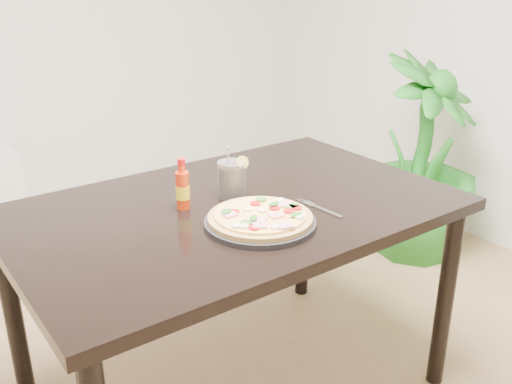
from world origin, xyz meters
TOP-DOWN VIEW (x-y plane):
  - dining_table at (0.14, 0.18)m, footprint 1.40×0.90m
  - plate at (0.12, 0.01)m, footprint 0.33×0.33m
  - pizza at (0.12, 0.00)m, footprint 0.31×0.31m
  - hot_sauce_bottle at (-0.01, 0.25)m, footprint 0.05×0.05m
  - cola_cup at (0.17, 0.24)m, footprint 0.10×0.09m
  - fork at (0.34, -0.00)m, footprint 0.03×0.19m
  - houseplant at (1.57, 0.55)m, footprint 0.75×0.75m
  - plant_pot at (1.57, 0.55)m, footprint 0.28×0.28m

SIDE VIEW (x-z plane):
  - plant_pot at x=1.57m, z-range 0.00..0.22m
  - houseplant at x=1.57m, z-range 0.00..1.06m
  - dining_table at x=0.14m, z-range 0.29..1.04m
  - fork at x=0.34m, z-range 0.75..0.76m
  - plate at x=0.12m, z-range 0.75..0.77m
  - pizza at x=0.12m, z-range 0.76..0.79m
  - cola_cup at x=0.17m, z-range 0.72..0.90m
  - hot_sauce_bottle at x=-0.01m, z-range 0.73..0.90m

